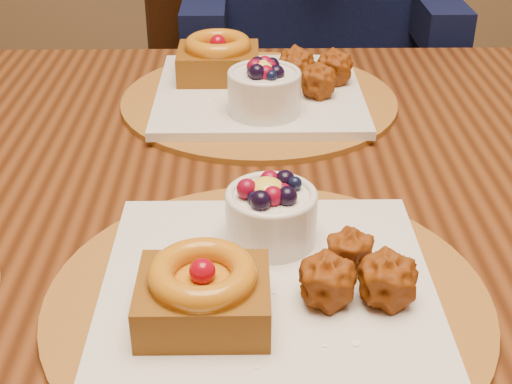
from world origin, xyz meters
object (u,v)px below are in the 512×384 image
place_setting_far (257,86)px  chair_far (258,136)px  place_setting_near (265,279)px  dining_table (262,236)px

place_setting_far → chair_far: (0.01, 0.52, -0.32)m
place_setting_near → place_setting_far: place_setting_far is taller
place_setting_far → chair_far: 0.61m
dining_table → chair_far: (0.01, 0.73, -0.22)m
dining_table → chair_far: bearing=89.5°
chair_far → place_setting_near: bearing=-113.7°
dining_table → chair_far: size_ratio=1.94×
place_setting_far → chair_far: place_setting_far is taller
chair_far → dining_table: bearing=-113.7°
place_setting_far → dining_table: bearing=-89.2°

